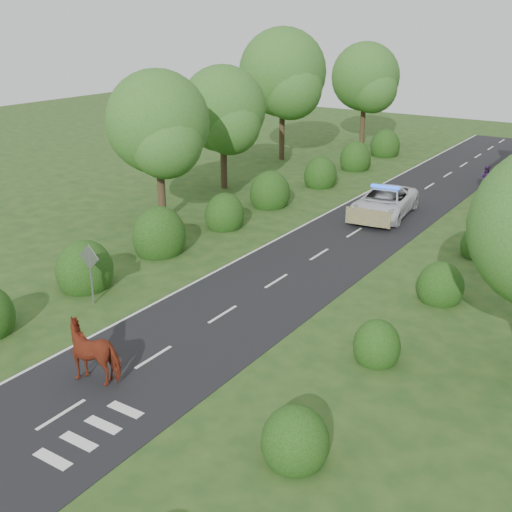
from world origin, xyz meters
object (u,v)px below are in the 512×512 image
Objects in this scene: cow at (96,354)px; police_van at (384,202)px; road_sign at (90,265)px; pedestrian_red at (494,183)px; pedestrian_purple at (486,178)px.

police_van is (0.77, 21.61, 0.02)m from cow.
cow is (4.33, -3.89, -0.84)m from road_sign.
police_van is 8.79m from pedestrian_red.
road_sign reaches higher than cow.
pedestrian_purple is (-0.87, 1.50, -0.07)m from pedestrian_red.
cow is 1.26× the size of pedestrian_red.
pedestrian_purple is at bearing -61.91° from pedestrian_red.
pedestrian_red is (9.31, 25.44, -0.74)m from road_sign.
police_van is at bearing 59.31° from pedestrian_red.
road_sign is 28.24m from pedestrian_purple.
pedestrian_red is at bearing 133.41° from pedestrian_purple.
pedestrian_red is at bearing 151.84° from cow.
road_sign is 0.40× the size of police_van.
pedestrian_red reaches higher than cow.
cow is at bearing 95.63° from pedestrian_purple.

